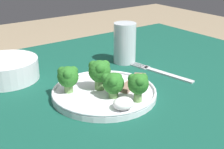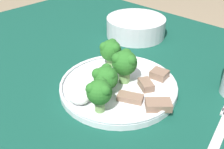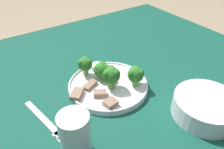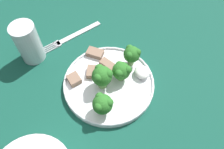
# 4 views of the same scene
# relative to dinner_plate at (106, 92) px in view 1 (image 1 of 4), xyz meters

# --- Properties ---
(table) EXTENTS (1.21, 0.96, 0.72)m
(table) POSITION_rel_dinner_plate_xyz_m (-0.00, -0.03, -0.10)
(table) COLOR #114738
(table) RESTS_ON ground_plane
(dinner_plate) EXTENTS (0.23, 0.23, 0.02)m
(dinner_plate) POSITION_rel_dinner_plate_xyz_m (0.00, 0.00, 0.00)
(dinner_plate) COLOR white
(dinner_plate) RESTS_ON table
(fork) EXTENTS (0.06, 0.21, 0.00)m
(fork) POSITION_rel_dinner_plate_xyz_m (0.20, 0.03, -0.01)
(fork) COLOR silver
(fork) RESTS_ON table
(cream_bowl) EXTENTS (0.16, 0.16, 0.05)m
(cream_bowl) POSITION_rel_dinner_plate_xyz_m (-0.15, 0.23, 0.02)
(cream_bowl) COLOR silver
(cream_bowl) RESTS_ON table
(drinking_glass) EXTENTS (0.06, 0.06, 0.11)m
(drinking_glass) POSITION_rel_dinner_plate_xyz_m (0.17, 0.15, 0.04)
(drinking_glass) COLOR silver
(drinking_glass) RESTS_ON table
(broccoli_floret_near_rim_left) EXTENTS (0.05, 0.05, 0.06)m
(broccoli_floret_near_rim_left) POSITION_rel_dinner_plate_xyz_m (-0.01, -0.03, 0.04)
(broccoli_floret_near_rim_left) COLOR #709E56
(broccoli_floret_near_rim_left) RESTS_ON dinner_plate
(broccoli_floret_center_left) EXTENTS (0.05, 0.05, 0.06)m
(broccoli_floret_center_left) POSITION_rel_dinner_plate_xyz_m (-0.07, 0.04, 0.04)
(broccoli_floret_center_left) COLOR #709E56
(broccoli_floret_center_left) RESTS_ON dinner_plate
(broccoli_floret_back_left) EXTENTS (0.05, 0.05, 0.07)m
(broccoli_floret_back_left) POSITION_rel_dinner_plate_xyz_m (-0.00, 0.02, 0.05)
(broccoli_floret_back_left) COLOR #709E56
(broccoli_floret_back_left) RESTS_ON dinner_plate
(broccoli_floret_front_left) EXTENTS (0.04, 0.04, 0.06)m
(broccoli_floret_front_left) POSITION_rel_dinner_plate_xyz_m (0.03, -0.08, 0.04)
(broccoli_floret_front_left) COLOR #709E56
(broccoli_floret_front_left) RESTS_ON dinner_plate
(meat_slice_front_slice) EXTENTS (0.05, 0.04, 0.01)m
(meat_slice_front_slice) POSITION_rel_dinner_plate_xyz_m (0.04, -0.02, 0.01)
(meat_slice_front_slice) COLOR #846651
(meat_slice_front_slice) RESTS_ON dinner_plate
(meat_slice_middle_slice) EXTENTS (0.04, 0.04, 0.01)m
(meat_slice_middle_slice) POSITION_rel_dinner_plate_xyz_m (0.04, 0.03, 0.01)
(meat_slice_middle_slice) COLOR #846651
(meat_slice_middle_slice) RESTS_ON dinner_plate
(meat_slice_rear_slice) EXTENTS (0.05, 0.05, 0.01)m
(meat_slice_rear_slice) POSITION_rel_dinner_plate_xyz_m (0.09, -0.00, 0.01)
(meat_slice_rear_slice) COLOR #846651
(meat_slice_rear_slice) RESTS_ON dinner_plate
(meat_slice_edge_slice) EXTENTS (0.04, 0.03, 0.02)m
(meat_slice_edge_slice) POSITION_rel_dinner_plate_xyz_m (0.04, 0.08, 0.01)
(meat_slice_edge_slice) COLOR #846651
(meat_slice_edge_slice) RESTS_ON dinner_plate
(sauce_dollop) EXTENTS (0.04, 0.04, 0.02)m
(sauce_dollop) POSITION_rel_dinner_plate_xyz_m (-0.02, -0.09, 0.01)
(sauce_dollop) COLOR white
(sauce_dollop) RESTS_ON dinner_plate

